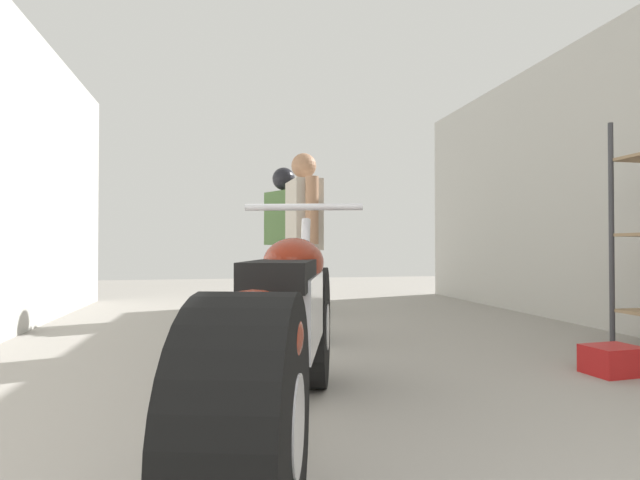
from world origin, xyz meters
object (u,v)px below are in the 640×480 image
object	(u,v)px
mechanic_in_blue	(304,235)
mechanic_with_helmet	(284,226)
motorcycle_maroon_cruiser	(285,338)
red_toolbox	(613,360)

from	to	relation	value
mechanic_in_blue	mechanic_with_helmet	distance (m)	1.71
motorcycle_maroon_cruiser	mechanic_with_helmet	bearing A→B (deg)	82.74
mechanic_in_blue	mechanic_with_helmet	xyz separation A→B (m)	(0.04, 1.70, 0.15)
motorcycle_maroon_cruiser	red_toolbox	distance (m)	2.32
mechanic_with_helmet	mechanic_in_blue	bearing A→B (deg)	-91.50
mechanic_with_helmet	motorcycle_maroon_cruiser	bearing A→B (deg)	-97.26
mechanic_with_helmet	red_toolbox	bearing A→B (deg)	-61.89
red_toolbox	mechanic_with_helmet	bearing A→B (deg)	118.11
mechanic_with_helmet	red_toolbox	world-z (taller)	mechanic_with_helmet
motorcycle_maroon_cruiser	mechanic_with_helmet	size ratio (longest dim) A/B	1.26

